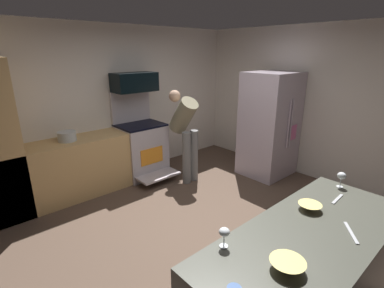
# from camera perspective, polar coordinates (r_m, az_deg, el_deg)

# --- Properties ---
(ground_plane) EXTENTS (5.20, 4.80, 0.02)m
(ground_plane) POSITION_cam_1_polar(r_m,az_deg,el_deg) (3.88, 3.17, -16.10)
(ground_plane) COLOR brown
(wall_back) EXTENTS (5.20, 0.12, 2.60)m
(wall_back) POSITION_cam_1_polar(r_m,az_deg,el_deg) (5.20, -15.23, 7.87)
(wall_back) COLOR silver
(wall_back) RESTS_ON ground
(wall_right) EXTENTS (0.12, 4.80, 2.60)m
(wall_right) POSITION_cam_1_polar(r_m,az_deg,el_deg) (5.39, 23.11, 7.41)
(wall_right) COLOR silver
(wall_right) RESTS_ON ground
(lower_cabinet_run) EXTENTS (2.40, 0.60, 0.90)m
(lower_cabinet_run) POSITION_cam_1_polar(r_m,az_deg,el_deg) (4.77, -22.03, -4.39)
(lower_cabinet_run) COLOR tan
(lower_cabinet_run) RESTS_ON ground
(oven_range) EXTENTS (0.76, 0.99, 1.51)m
(oven_range) POSITION_cam_1_polar(r_m,az_deg,el_deg) (5.20, -10.08, -0.80)
(oven_range) COLOR #BCB2B9
(oven_range) RESTS_ON ground
(microwave) EXTENTS (0.74, 0.38, 0.32)m
(microwave) POSITION_cam_1_polar(r_m,az_deg,el_deg) (5.03, -11.39, 12.02)
(microwave) COLOR black
(microwave) RESTS_ON oven_range
(refrigerator) EXTENTS (0.88, 0.79, 1.83)m
(refrigerator) POSITION_cam_1_polar(r_m,az_deg,el_deg) (5.27, 15.20, 3.73)
(refrigerator) COLOR #C1B0C0
(refrigerator) RESTS_ON ground
(person_cook) EXTENTS (0.31, 0.62, 1.54)m
(person_cook) POSITION_cam_1_polar(r_m,az_deg,el_deg) (4.82, -1.37, 3.00)
(person_cook) COLOR slate
(person_cook) RESTS_ON ground
(counter_island) EXTENTS (2.01, 0.80, 0.90)m
(counter_island) POSITION_cam_1_polar(r_m,az_deg,el_deg) (2.64, 21.53, -24.06)
(counter_island) COLOR #46473E
(counter_island) RESTS_ON ground
(mixing_bowl_large) EXTENTS (0.22, 0.22, 0.07)m
(mixing_bowl_large) POSITION_cam_1_polar(r_m,az_deg,el_deg) (1.96, 18.48, -22.01)
(mixing_bowl_large) COLOR #E6D36D
(mixing_bowl_large) RESTS_ON counter_island
(mixing_bowl_small) EXTENTS (0.19, 0.19, 0.05)m
(mixing_bowl_small) POSITION_cam_1_polar(r_m,az_deg,el_deg) (2.63, 22.44, -11.51)
(mixing_bowl_small) COLOR #E5CE70
(mixing_bowl_small) RESTS_ON counter_island
(wine_glass_near) EXTENTS (0.08, 0.08, 0.14)m
(wine_glass_near) POSITION_cam_1_polar(r_m,az_deg,el_deg) (2.01, 6.46, -17.22)
(wine_glass_near) COLOR silver
(wine_glass_near) RESTS_ON counter_island
(wine_glass_mid) EXTENTS (0.08, 0.08, 0.16)m
(wine_glass_mid) POSITION_cam_1_polar(r_m,az_deg,el_deg) (3.13, 27.69, -5.72)
(wine_glass_mid) COLOR silver
(wine_glass_mid) RESTS_ON counter_island
(knife_chef) EXTENTS (0.23, 0.04, 0.01)m
(knife_chef) POSITION_cam_1_polar(r_m,az_deg,el_deg) (2.91, 27.04, -9.76)
(knife_chef) COLOR #B7BABF
(knife_chef) RESTS_ON counter_island
(knife_paring) EXTENTS (0.23, 0.18, 0.01)m
(knife_paring) POSITION_cam_1_polar(r_m,az_deg,el_deg) (2.48, 29.15, -15.18)
(knife_paring) COLOR #B7BABF
(knife_paring) RESTS_ON counter_island
(stock_pot) EXTENTS (0.26, 0.26, 0.14)m
(stock_pot) POSITION_cam_1_polar(r_m,az_deg,el_deg) (4.59, -23.70, 1.42)
(stock_pot) COLOR silver
(stock_pot) RESTS_ON lower_cabinet_run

